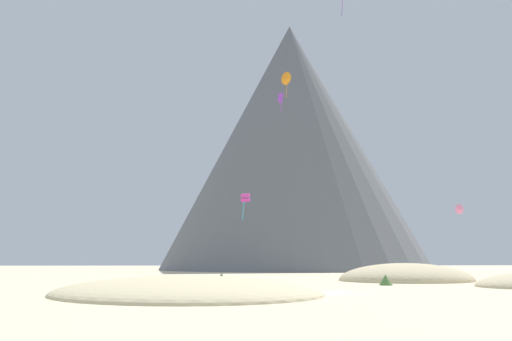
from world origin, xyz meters
TOP-DOWN VIEW (x-y plane):
  - ground_plane at (0.00, 0.00)m, footprint 400.00×400.00m
  - dune_foreground_left at (12.98, 18.47)m, footprint 19.33×18.71m
  - dune_foreground_right at (-9.25, 0.02)m, footprint 24.57×24.41m
  - bush_near_left at (-6.93, 20.44)m, footprint 1.29×1.29m
  - bush_far_left at (-7.20, -2.37)m, footprint 2.84×2.84m
  - bush_low_patch at (7.44, 9.28)m, footprint 1.52×1.52m
  - bush_near_right at (18.51, 17.31)m, footprint 1.69×1.69m
  - rock_massif at (11.24, 86.89)m, footprint 92.96×92.96m
  - kite_magenta_low at (-4.06, 25.65)m, footprint 1.24×1.28m
  - kite_violet_high at (1.65, 34.14)m, footprint 0.98×0.29m
  - kite_orange_high at (3.75, 42.80)m, footprint 1.80×2.01m
  - kite_pink_low at (23.02, 24.40)m, footprint 1.29×0.54m

SIDE VIEW (x-z plane):
  - ground_plane at x=0.00m, z-range 0.00..0.00m
  - dune_foreground_left at x=12.98m, z-range -1.89..1.89m
  - dune_foreground_right at x=-9.25m, z-range -1.13..1.13m
  - bush_far_left at x=-7.20m, z-range 0.00..0.48m
  - bush_near_left at x=-6.93m, z-range 0.00..0.80m
  - bush_near_right at x=18.51m, z-range 0.00..0.87m
  - bush_low_patch at x=7.44m, z-range 0.00..0.93m
  - kite_pink_low at x=23.02m, z-range 7.90..9.17m
  - kite_magenta_low at x=-4.06m, z-range 8.20..11.51m
  - kite_violet_high at x=1.65m, z-range 24.64..27.75m
  - rock_massif at x=11.24m, z-range -2.60..64.97m
  - kite_orange_high at x=3.75m, z-range 30.85..35.49m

